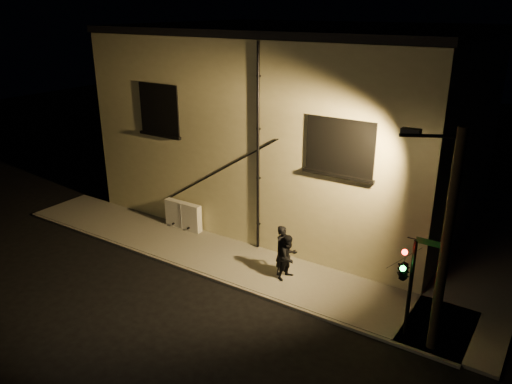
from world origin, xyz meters
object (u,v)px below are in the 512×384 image
Objects in this scene: pedestrian_b at (289,257)px; traffic_signal at (404,270)px; pedestrian_a at (283,250)px; utility_cabinet at (183,215)px; streetlamp_pole at (443,238)px.

traffic_signal is (4.51, -1.08, 1.36)m from pedestrian_b.
pedestrian_a is 5.14m from traffic_signal.
pedestrian_a reaches higher than utility_cabinet.
traffic_signal is (10.69, -2.30, 1.60)m from utility_cabinet.
utility_cabinet is at bearing 92.70° from pedestrian_b.
utility_cabinet is 0.58× the size of traffic_signal.
traffic_signal is at bearing -89.49° from pedestrian_b.
streetlamp_pole is at bearing -1.17° from traffic_signal.
pedestrian_a is (5.85, -1.09, 0.35)m from utility_cabinet.
pedestrian_a is at bearing 165.95° from traffic_signal.
streetlamp_pole is (5.47, -1.10, 2.66)m from pedestrian_b.
streetlamp_pole is at bearing -87.41° from pedestrian_b.
utility_cabinet is at bearing 91.96° from pedestrian_a.
pedestrian_a is 0.29× the size of streetlamp_pole.
streetlamp_pole reaches higher than traffic_signal.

